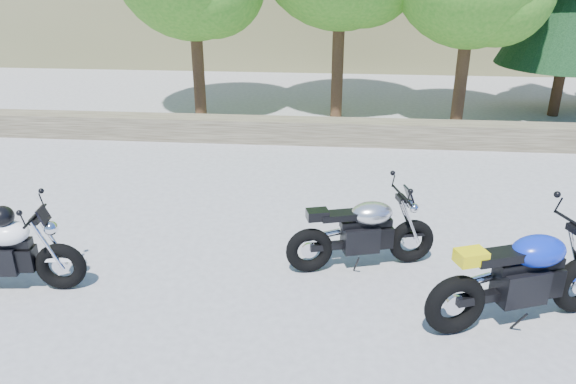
# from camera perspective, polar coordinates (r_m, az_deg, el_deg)

# --- Properties ---
(ground) EXTENTS (90.00, 90.00, 0.00)m
(ground) POSITION_cam_1_polar(r_m,az_deg,el_deg) (7.11, -2.35, -8.69)
(ground) COLOR gray
(ground) RESTS_ON ground
(stone_wall) EXTENTS (22.00, 0.55, 0.50)m
(stone_wall) POSITION_cam_1_polar(r_m,az_deg,el_deg) (12.03, 0.97, 6.25)
(stone_wall) COLOR #4C4332
(stone_wall) RESTS_ON ground
(silver_bike) EXTENTS (1.93, 0.77, 0.98)m
(silver_bike) POSITION_cam_1_polar(r_m,az_deg,el_deg) (7.18, 7.61, -4.17)
(silver_bike) COLOR black
(silver_bike) RESTS_ON ground
(blue_bike) EXTENTS (2.17, 0.99, 1.13)m
(blue_bike) POSITION_cam_1_polar(r_m,az_deg,el_deg) (6.56, 22.84, -8.05)
(blue_bike) COLOR black
(blue_bike) RESTS_ON ground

